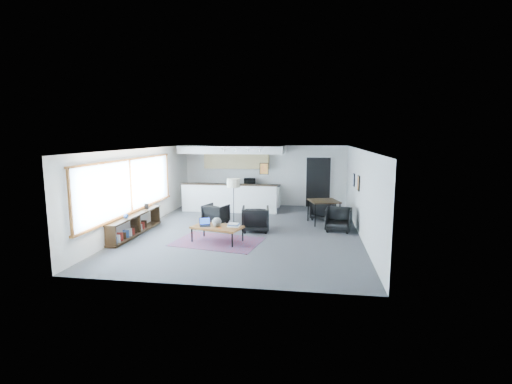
# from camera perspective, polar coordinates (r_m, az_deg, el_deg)

# --- Properties ---
(room) EXTENTS (7.02, 9.02, 2.62)m
(room) POSITION_cam_1_polar(r_m,az_deg,el_deg) (11.72, -1.40, 0.25)
(room) COLOR #49494C
(room) RESTS_ON ground
(window) EXTENTS (0.10, 5.95, 1.66)m
(window) POSITION_cam_1_polar(r_m,az_deg,el_deg) (11.95, -18.77, 0.70)
(window) COLOR #8CBFFF
(window) RESTS_ON room
(console) EXTENTS (0.35, 3.00, 0.80)m
(console) POSITION_cam_1_polar(r_m,az_deg,el_deg) (11.95, -18.13, -4.78)
(console) COLOR black
(console) RESTS_ON floor
(kitchenette) EXTENTS (4.20, 1.96, 2.60)m
(kitchenette) POSITION_cam_1_polar(r_m,az_deg,el_deg) (15.54, -3.41, 2.62)
(kitchenette) COLOR white
(kitchenette) RESTS_ON floor
(doorway) EXTENTS (1.10, 0.12, 2.15)m
(doorway) POSITION_cam_1_polar(r_m,az_deg,el_deg) (15.96, 9.53, 1.58)
(doorway) COLOR black
(doorway) RESTS_ON room
(track_light) EXTENTS (1.60, 0.07, 0.15)m
(track_light) POSITION_cam_1_polar(r_m,az_deg,el_deg) (13.87, -2.27, 6.65)
(track_light) COLOR silver
(track_light) RESTS_ON room
(wall_art_lower) EXTENTS (0.03, 0.38, 0.48)m
(wall_art_lower) POSITION_cam_1_polar(r_m,az_deg,el_deg) (12.00, 15.49, 1.34)
(wall_art_lower) COLOR black
(wall_art_lower) RESTS_ON room
(wall_art_upper) EXTENTS (0.03, 0.34, 0.44)m
(wall_art_upper) POSITION_cam_1_polar(r_m,az_deg,el_deg) (13.28, 14.81, 1.83)
(wall_art_upper) COLOR black
(wall_art_upper) RESTS_ON room
(kilim_rug) EXTENTS (2.65, 2.03, 0.01)m
(kilim_rug) POSITION_cam_1_polar(r_m,az_deg,el_deg) (10.77, -5.94, -7.60)
(kilim_rug) COLOR #592E46
(kilim_rug) RESTS_ON floor
(coffee_table) EXTENTS (1.55, 1.10, 0.46)m
(coffee_table) POSITION_cam_1_polar(r_m,az_deg,el_deg) (10.66, -5.97, -5.45)
(coffee_table) COLOR brown
(coffee_table) RESTS_ON floor
(laptop) EXTENTS (0.37, 0.34, 0.22)m
(laptop) POSITION_cam_1_polar(r_m,az_deg,el_deg) (10.77, -7.87, -4.80)
(laptop) COLOR black
(laptop) RESTS_ON coffee_table
(ceramic_pot) EXTENTS (0.26, 0.26, 0.26)m
(ceramic_pot) POSITION_cam_1_polar(r_m,az_deg,el_deg) (10.60, -6.05, -4.61)
(ceramic_pot) COLOR gray
(ceramic_pot) RESTS_ON coffee_table
(book_stack) EXTENTS (0.35, 0.29, 0.10)m
(book_stack) POSITION_cam_1_polar(r_m,az_deg,el_deg) (10.57, -3.48, -5.09)
(book_stack) COLOR silver
(book_stack) RESTS_ON coffee_table
(coaster) EXTENTS (0.11, 0.11, 0.01)m
(coaster) POSITION_cam_1_polar(r_m,az_deg,el_deg) (10.47, -5.56, -5.50)
(coaster) COLOR #E5590C
(coaster) RESTS_ON coffee_table
(armchair_left) EXTENTS (0.90, 0.87, 0.75)m
(armchair_left) POSITION_cam_1_polar(r_m,az_deg,el_deg) (12.83, -6.18, -3.25)
(armchair_left) COLOR black
(armchair_left) RESTS_ON floor
(armchair_right) EXTENTS (0.94, 0.89, 0.87)m
(armchair_right) POSITION_cam_1_polar(r_m,az_deg,el_deg) (11.81, -0.08, -3.97)
(armchair_right) COLOR black
(armchair_right) RESTS_ON floor
(floor_lamp) EXTENTS (0.59, 0.59, 1.56)m
(floor_lamp) POSITION_cam_1_polar(r_m,az_deg,el_deg) (12.69, -3.49, 1.14)
(floor_lamp) COLOR black
(floor_lamp) RESTS_ON floor
(dining_table) EXTENTS (1.19, 1.19, 0.81)m
(dining_table) POSITION_cam_1_polar(r_m,az_deg,el_deg) (12.97, 10.38, -1.59)
(dining_table) COLOR black
(dining_table) RESTS_ON floor
(dining_chair_near) EXTENTS (0.76, 0.72, 0.69)m
(dining_chair_near) POSITION_cam_1_polar(r_m,az_deg,el_deg) (12.11, 12.56, -4.27)
(dining_chair_near) COLOR black
(dining_chair_near) RESTS_ON floor
(dining_chair_far) EXTENTS (0.81, 0.79, 0.68)m
(dining_chair_far) POSITION_cam_1_polar(r_m,az_deg,el_deg) (13.64, 10.29, -2.78)
(dining_chair_far) COLOR black
(dining_chair_far) RESTS_ON floor
(microwave) EXTENTS (0.53, 0.35, 0.34)m
(microwave) POSITION_cam_1_polar(r_m,az_deg,el_deg) (15.90, -0.98, 1.75)
(microwave) COLOR black
(microwave) RESTS_ON kitchenette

